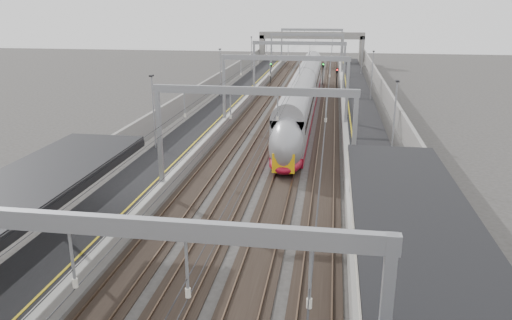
% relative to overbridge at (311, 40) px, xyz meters
% --- Properties ---
extents(platform_left, '(4.00, 120.00, 1.00)m').
position_rel_overbridge_xyz_m(platform_left, '(-8.00, -55.00, -4.81)').
color(platform_left, black).
rests_on(platform_left, ground).
extents(platform_right, '(4.00, 120.00, 1.00)m').
position_rel_overbridge_xyz_m(platform_right, '(8.00, -55.00, -4.81)').
color(platform_right, black).
rests_on(platform_right, ground).
extents(tracks, '(11.40, 140.00, 0.20)m').
position_rel_overbridge_xyz_m(tracks, '(0.00, -55.00, -5.26)').
color(tracks, black).
rests_on(tracks, ground).
extents(overhead_line, '(13.00, 140.00, 6.60)m').
position_rel_overbridge_xyz_m(overhead_line, '(0.00, -48.38, 0.83)').
color(overhead_line, gray).
rests_on(overhead_line, platform_left).
extents(canopy_right, '(4.40, 30.00, 4.24)m').
position_rel_overbridge_xyz_m(canopy_right, '(8.03, -97.01, -0.22)').
color(canopy_right, black).
rests_on(canopy_right, platform_right).
extents(overbridge, '(22.00, 2.20, 6.90)m').
position_rel_overbridge_xyz_m(overbridge, '(0.00, 0.00, 0.00)').
color(overbridge, gray).
rests_on(overbridge, ground).
extents(wall_left, '(0.30, 120.00, 3.20)m').
position_rel_overbridge_xyz_m(wall_left, '(-11.20, -55.00, -3.71)').
color(wall_left, gray).
rests_on(wall_left, ground).
extents(wall_right, '(0.30, 120.00, 3.20)m').
position_rel_overbridge_xyz_m(wall_right, '(11.20, -55.00, -3.71)').
color(wall_right, gray).
rests_on(wall_right, ground).
extents(train, '(2.66, 48.53, 4.21)m').
position_rel_overbridge_xyz_m(train, '(1.50, -51.09, -3.24)').
color(train, maroon).
rests_on(train, ground).
extents(signal_green, '(0.32, 0.32, 3.48)m').
position_rel_overbridge_xyz_m(signal_green, '(-5.20, -27.53, -2.89)').
color(signal_green, black).
rests_on(signal_green, ground).
extents(signal_red_near, '(0.32, 0.32, 3.48)m').
position_rel_overbridge_xyz_m(signal_red_near, '(3.20, -26.66, -2.89)').
color(signal_red_near, black).
rests_on(signal_red_near, ground).
extents(signal_red_far, '(0.32, 0.32, 3.48)m').
position_rel_overbridge_xyz_m(signal_red_far, '(5.40, -33.44, -2.89)').
color(signal_red_far, black).
rests_on(signal_red_far, ground).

